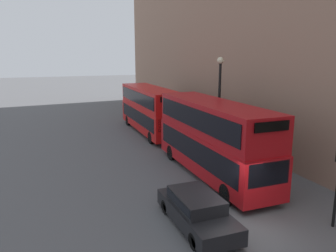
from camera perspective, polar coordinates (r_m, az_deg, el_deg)
ground_plane at (r=14.62m, az=13.30°, el=-16.91°), size 200.00×200.00×0.00m
bus_leading at (r=19.20m, az=7.75°, el=-1.68°), size 2.59×10.41×4.42m
bus_second_in_queue at (r=29.85m, az=-3.16°, el=3.15°), size 2.59×10.69×4.10m
car_dark_sedan at (r=14.18m, az=4.99°, el=-14.21°), size 1.87×4.67×1.39m
street_lamp at (r=22.51m, az=8.93°, el=4.99°), size 0.44×0.44×6.89m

